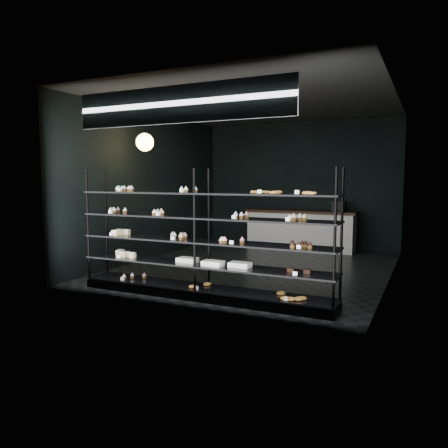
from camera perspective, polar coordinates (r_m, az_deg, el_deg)
The scene contains 5 objects.
room at distance 8.61m, azimuth 4.33°, elevation 4.85°, with size 5.01×6.01×3.20m.
display_shelf at distance 6.46m, azimuth -3.09°, elevation -4.18°, with size 4.00×0.50×1.91m.
signage at distance 6.06m, azimuth -6.03°, elevation 15.28°, with size 3.30×0.05×0.50m.
pendant_lamp at distance 8.55m, azimuth -10.30°, elevation 10.47°, with size 0.33×0.33×0.90m.
service_counter at distance 11.00m, azimuth 10.03°, elevation -0.73°, with size 2.72×0.65×1.23m.
Camera 1 is at (3.12, -8.03, 1.77)m, focal length 35.00 mm.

